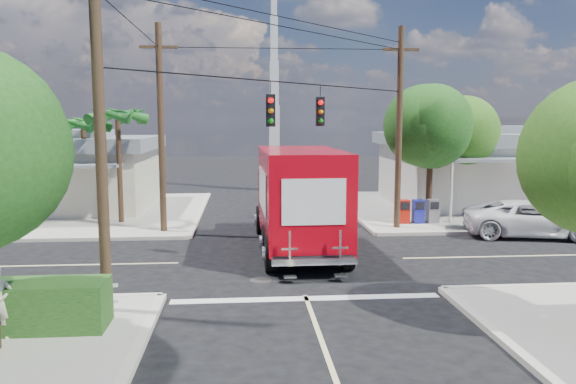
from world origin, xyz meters
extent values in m
plane|color=black|center=(0.00, 0.00, 0.00)|extent=(120.00, 120.00, 0.00)
cube|color=#AAA59A|center=(11.00, 11.00, 0.07)|extent=(14.00, 14.00, 0.14)
cube|color=#BDB7A7|center=(4.00, 11.00, 0.07)|extent=(0.25, 14.00, 0.14)
cube|color=#BDB7A7|center=(11.00, 4.00, 0.07)|extent=(14.00, 0.25, 0.14)
cube|color=#AAA59A|center=(-11.00, 11.00, 0.07)|extent=(14.00, 14.00, 0.14)
cube|color=#BDB7A7|center=(-4.00, 11.00, 0.07)|extent=(0.25, 14.00, 0.14)
cube|color=#BDB7A7|center=(-11.00, 4.00, 0.07)|extent=(14.00, 0.25, 0.14)
cube|color=beige|center=(0.00, 10.00, 0.01)|extent=(0.12, 12.00, 0.01)
cube|color=beige|center=(10.00, 0.00, 0.01)|extent=(12.00, 0.12, 0.01)
cube|color=beige|center=(-10.00, 0.00, 0.01)|extent=(12.00, 0.12, 0.01)
cube|color=silver|center=(0.00, -4.30, 0.01)|extent=(7.50, 0.40, 0.01)
cube|color=beige|center=(12.50, 12.00, 1.84)|extent=(11.00, 8.00, 3.40)
cube|color=gray|center=(12.50, 12.00, 3.89)|extent=(11.80, 8.80, 0.70)
cube|color=gray|center=(12.50, 12.00, 4.39)|extent=(6.05, 4.40, 0.50)
cube|color=gray|center=(12.50, 7.10, 3.04)|extent=(9.90, 1.80, 0.15)
cylinder|color=silver|center=(8.10, 6.30, 1.59)|extent=(0.12, 0.12, 2.90)
cube|color=beige|center=(-12.00, 12.50, 1.74)|extent=(10.00, 8.00, 3.20)
cube|color=gray|center=(-12.00, 12.50, 3.69)|extent=(10.80, 8.80, 0.70)
cube|color=gray|center=(-12.00, 12.50, 4.19)|extent=(5.50, 4.40, 0.50)
cube|color=gray|center=(-12.00, 7.60, 2.84)|extent=(9.00, 1.80, 0.15)
cylinder|color=silver|center=(-8.00, 6.80, 1.49)|extent=(0.12, 0.12, 2.70)
cube|color=silver|center=(0.50, 20.00, 1.50)|extent=(0.80, 0.80, 3.00)
cube|color=silver|center=(0.50, 20.00, 4.50)|extent=(0.70, 0.70, 3.00)
cube|color=silver|center=(0.50, 20.00, 7.50)|extent=(0.60, 0.60, 3.00)
cube|color=silver|center=(0.50, 20.00, 10.50)|extent=(0.50, 0.50, 3.00)
cylinder|color=#422D1C|center=(7.20, 6.80, 2.19)|extent=(0.28, 0.28, 4.10)
sphere|color=#194415|center=(7.20, 6.80, 4.75)|extent=(4.10, 4.10, 4.10)
sphere|color=#194415|center=(6.80, 7.00, 5.00)|extent=(3.33, 3.33, 3.33)
sphere|color=#194415|center=(7.55, 6.50, 4.62)|extent=(3.58, 3.58, 3.58)
cylinder|color=#422D1C|center=(9.80, 9.00, 1.93)|extent=(0.28, 0.28, 3.58)
sphere|color=#2D5A16|center=(9.80, 9.00, 4.17)|extent=(3.58, 3.58, 3.58)
sphere|color=#2D5A16|center=(9.40, 9.20, 4.40)|extent=(2.91, 2.91, 2.91)
sphere|color=#2D5A16|center=(10.15, 8.70, 4.06)|extent=(3.14, 3.14, 3.14)
cylinder|color=#422D1C|center=(-7.50, 7.50, 2.64)|extent=(0.24, 0.24, 5.00)
cone|color=#1C611E|center=(-6.60, 7.50, 5.24)|extent=(0.50, 2.06, 0.98)
cone|color=#1C611E|center=(-6.94, 8.20, 5.24)|extent=(1.92, 1.68, 0.98)
cone|color=#1C611E|center=(-7.70, 8.38, 5.24)|extent=(2.12, 0.95, 0.98)
cone|color=#1C611E|center=(-8.31, 7.89, 5.24)|extent=(1.34, 2.07, 0.98)
cone|color=#1C611E|center=(-8.31, 7.11, 5.24)|extent=(1.34, 2.07, 0.98)
cone|color=#1C611E|center=(-7.70, 6.62, 5.24)|extent=(2.12, 0.95, 0.98)
cone|color=#1C611E|center=(-6.94, 6.80, 5.24)|extent=(1.92, 1.68, 0.98)
cylinder|color=#422D1C|center=(-9.50, 9.00, 2.44)|extent=(0.24, 0.24, 4.60)
cone|color=#1C611E|center=(-8.60, 9.00, 4.84)|extent=(0.50, 2.06, 0.98)
cone|color=#1C611E|center=(-8.94, 9.70, 4.84)|extent=(1.92, 1.68, 0.98)
cone|color=#1C611E|center=(-9.70, 9.88, 4.84)|extent=(2.12, 0.95, 0.98)
cone|color=#1C611E|center=(-10.31, 9.39, 4.84)|extent=(1.34, 2.07, 0.98)
cone|color=#1C611E|center=(-10.31, 8.61, 4.84)|extent=(1.34, 2.07, 0.98)
cone|color=#1C611E|center=(-9.70, 8.12, 4.84)|extent=(2.12, 0.95, 0.98)
cone|color=#1C611E|center=(-8.94, 8.30, 4.84)|extent=(1.92, 1.68, 0.98)
cylinder|color=#473321|center=(-5.20, -5.20, 4.50)|extent=(0.28, 0.28, 9.00)
cylinder|color=#473321|center=(5.20, 5.20, 4.50)|extent=(0.28, 0.28, 9.00)
cube|color=#473321|center=(5.20, 5.20, 8.00)|extent=(1.60, 0.12, 0.12)
cylinder|color=#473321|center=(-5.20, 5.20, 4.50)|extent=(0.28, 0.28, 9.00)
cube|color=#473321|center=(-5.20, 5.20, 8.00)|extent=(1.60, 0.12, 0.12)
cylinder|color=black|center=(0.00, 0.00, 6.20)|extent=(10.43, 10.43, 0.04)
cube|color=black|center=(-0.80, -0.80, 5.25)|extent=(0.30, 0.24, 1.05)
sphere|color=red|center=(-0.80, -0.94, 5.58)|extent=(0.20, 0.20, 0.20)
cube|color=black|center=(1.10, 1.10, 5.25)|extent=(0.30, 0.24, 1.05)
sphere|color=red|center=(1.10, 0.96, 5.58)|extent=(0.20, 0.20, 0.20)
cube|color=silver|center=(-5.00, -5.60, 0.64)|extent=(0.09, 0.06, 1.00)
cube|color=#AA160B|center=(5.80, 6.20, 0.69)|extent=(0.50, 0.50, 1.10)
cube|color=#1A1D97|center=(6.50, 6.20, 0.69)|extent=(0.50, 0.50, 1.10)
cube|color=slate|center=(7.20, 6.20, 0.69)|extent=(0.50, 0.50, 1.10)
cube|color=black|center=(0.37, 1.85, 0.61)|extent=(2.71, 8.69, 0.28)
cube|color=#BA0311|center=(0.30, 5.23, 1.50)|extent=(2.70, 1.93, 2.44)
cube|color=black|center=(0.29, 6.01, 1.94)|extent=(2.33, 0.32, 1.05)
cube|color=silver|center=(0.28, 6.23, 0.72)|extent=(2.55, 0.18, 0.39)
cube|color=#BA0311|center=(0.38, 0.85, 2.27)|extent=(2.89, 6.48, 3.22)
cube|color=white|center=(1.79, 0.88, 2.44)|extent=(0.10, 3.99, 1.44)
cube|color=white|center=(-1.02, 0.83, 2.44)|extent=(0.10, 3.99, 1.44)
cube|color=white|center=(0.44, -2.38, 2.44)|extent=(2.00, 0.06, 1.44)
cube|color=silver|center=(0.45, -2.53, 0.61)|extent=(2.67, 0.33, 0.20)
cube|color=silver|center=(-0.33, -2.69, 1.05)|extent=(0.50, 0.08, 1.11)
cube|color=silver|center=(1.23, -2.66, 1.05)|extent=(0.50, 0.08, 1.11)
cylinder|color=black|center=(-0.97, 5.04, 0.61)|extent=(0.38, 1.23, 1.22)
cylinder|color=black|center=(1.58, 5.09, 0.61)|extent=(0.38, 1.23, 1.22)
cylinder|color=black|center=(-0.85, -1.39, 0.61)|extent=(0.38, 1.23, 1.22)
cylinder|color=black|center=(1.70, -1.34, 0.61)|extent=(0.38, 1.23, 1.22)
imported|color=silver|center=(10.54, 3.35, 0.77)|extent=(5.96, 3.69, 1.54)
camera|label=1|loc=(-1.73, -19.31, 4.90)|focal=35.00mm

